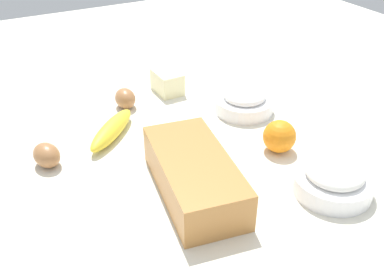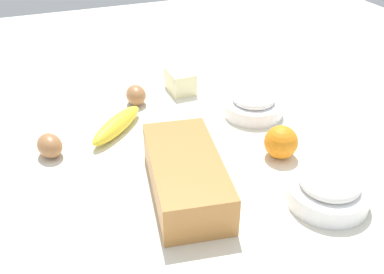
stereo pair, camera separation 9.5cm
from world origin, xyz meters
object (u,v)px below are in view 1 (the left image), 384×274
egg_near_butter (125,98)px  egg_beside_bowl (47,155)px  loaf_pan (194,174)px  banana (112,130)px  flour_bowl (333,179)px  butter_block (167,82)px  sugar_bowl (244,101)px  orange_fruit (279,136)px

egg_near_butter → egg_beside_bowl: bearing=-55.2°
loaf_pan → banana: 0.28m
flour_bowl → egg_beside_bowl: flour_bowl is taller
butter_block → egg_beside_bowl: bearing=-62.4°
sugar_bowl → orange_fruit: bearing=-10.3°
sugar_bowl → butter_block: (-0.19, -0.13, 0.00)m
flour_bowl → orange_fruit: 0.17m
loaf_pan → flour_bowl: bearing=71.1°
banana → loaf_pan: bearing=15.6°
flour_bowl → egg_near_butter: bearing=-155.9°
banana → butter_block: bearing=125.2°
orange_fruit → egg_beside_bowl: bearing=-111.7°
butter_block → banana: bearing=-54.8°
sugar_bowl → butter_block: bearing=-147.0°
sugar_bowl → butter_block: sugar_bowl is taller
loaf_pan → banana: loaf_pan is taller
sugar_bowl → egg_near_butter: (-0.16, -0.26, -0.00)m
egg_near_butter → butter_block: bearing=102.4°
flour_bowl → sugar_bowl: 0.35m
sugar_bowl → banana: bearing=-96.9°
loaf_pan → flour_bowl: (0.13, 0.24, -0.01)m
sugar_bowl → banana: size_ratio=0.79×
banana → orange_fruit: bearing=53.4°
loaf_pan → egg_near_butter: loaf_pan is taller
loaf_pan → banana: bearing=-155.0°
banana → sugar_bowl: bearing=83.1°
sugar_bowl → egg_near_butter: sugar_bowl is taller
loaf_pan → sugar_bowl: bearing=139.4°
flour_bowl → egg_beside_bowl: 0.59m
flour_bowl → orange_fruit: size_ratio=2.10×
loaf_pan → sugar_bowl: (-0.23, 0.27, -0.01)m
egg_near_butter → egg_beside_bowl: 0.29m
egg_beside_bowl → flour_bowl: bearing=53.3°
butter_block → sugar_bowl: bearing=33.0°
flour_bowl → egg_beside_bowl: size_ratio=2.28×
flour_bowl → orange_fruit: orange_fruit is taller
banana → egg_near_butter: (-0.12, 0.08, 0.01)m
sugar_bowl → orange_fruit: orange_fruit is taller
loaf_pan → egg_beside_bowl: bearing=-124.4°
banana → orange_fruit: orange_fruit is taller
orange_fruit → egg_beside_bowl: size_ratio=1.08×
butter_block → egg_near_butter: butter_block is taller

